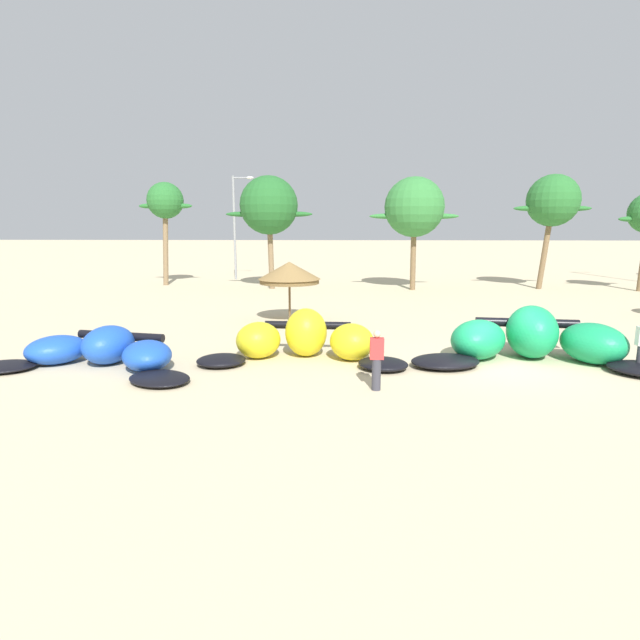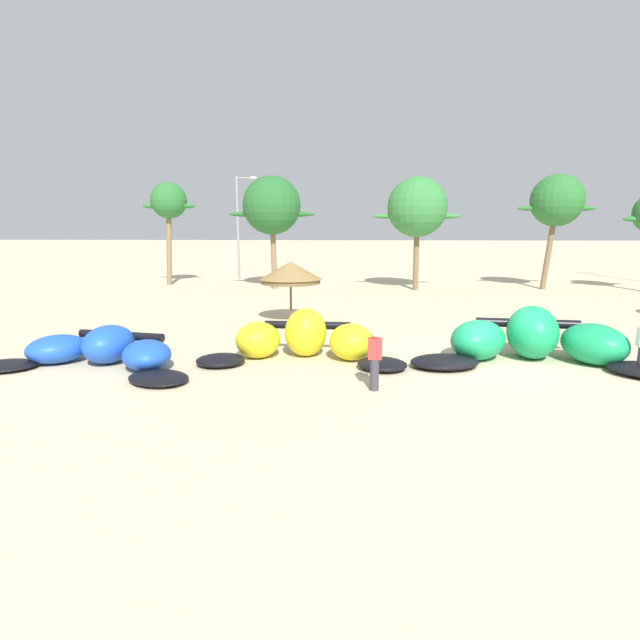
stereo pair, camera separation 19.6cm
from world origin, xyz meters
TOP-DOWN VIEW (x-y plane):
  - ground_plane at (0.00, 0.00)m, footprint 260.00×260.00m
  - kite_far_left at (-12.21, -0.70)m, footprint 7.31×4.10m
  - kite_left at (-6.00, 0.47)m, footprint 6.91×3.24m
  - kite_left_of_center at (1.38, 0.49)m, footprint 8.26×4.28m
  - beach_umbrella_near_van at (-7.13, 7.03)m, footprint 2.80×2.80m
  - person_near_kites at (-3.90, -2.68)m, footprint 0.36×0.24m
  - palm_leftmost at (-17.21, 20.73)m, footprint 3.82×2.54m
  - palm_left at (-9.62, 18.94)m, footprint 5.82×3.88m
  - palm_left_of_gap at (-0.01, 18.67)m, footprint 5.86×3.91m
  - palm_center_left at (9.25, 19.54)m, footprint 5.14×3.42m
  - lamppost_west at (-13.02, 24.76)m, footprint 1.69×0.24m

SIDE VIEW (x-z plane):
  - ground_plane at x=0.00m, z-range 0.00..0.00m
  - kite_far_left at x=-12.21m, z-range -0.14..1.06m
  - kite_left at x=-6.00m, z-range -0.19..1.41m
  - kite_left_of_center at x=1.38m, z-range -0.20..1.52m
  - person_near_kites at x=-3.90m, z-range 0.01..1.63m
  - beach_umbrella_near_van at x=-7.13m, z-range 0.86..3.55m
  - lamppost_west at x=-13.02m, z-range 0.52..8.55m
  - palm_left_of_gap at x=-0.01m, z-range 1.71..9.11m
  - palm_left at x=-9.62m, z-range 1.78..9.31m
  - palm_center_left at x=9.25m, z-range 2.02..9.63m
  - palm_leftmost at x=-17.21m, z-range 2.21..9.48m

